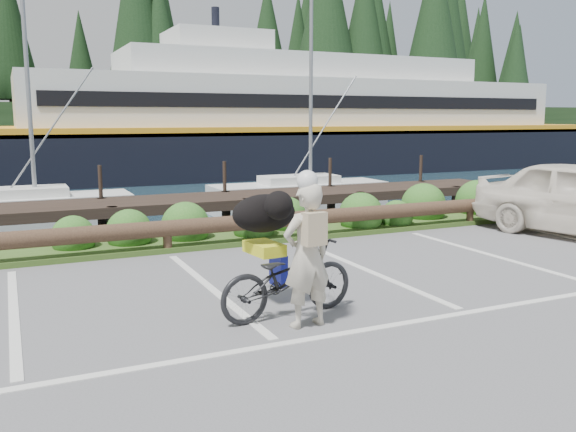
% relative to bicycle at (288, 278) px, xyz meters
% --- Properties ---
extents(ground, '(72.00, 72.00, 0.00)m').
position_rel_bicycle_xyz_m(ground, '(-0.49, -0.44, -0.48)').
color(ground, '#59595B').
extents(harbor_backdrop, '(170.00, 160.00, 30.00)m').
position_rel_bicycle_xyz_m(harbor_backdrop, '(-0.10, 78.02, -0.48)').
color(harbor_backdrop, '#172D38').
rests_on(harbor_backdrop, ground).
extents(vegetation_strip, '(34.00, 1.60, 0.10)m').
position_rel_bicycle_xyz_m(vegetation_strip, '(-0.49, 4.86, -0.43)').
color(vegetation_strip, '#3D5B21').
rests_on(vegetation_strip, ground).
extents(log_rail, '(32.00, 0.30, 0.60)m').
position_rel_bicycle_xyz_m(log_rail, '(-0.49, 4.16, -0.48)').
color(log_rail, '#443021').
rests_on(log_rail, ground).
extents(bicycle, '(1.89, 0.85, 0.96)m').
position_rel_bicycle_xyz_m(bicycle, '(0.00, 0.00, 0.00)').
color(bicycle, black).
rests_on(bicycle, ground).
extents(cyclist, '(0.66, 0.48, 1.70)m').
position_rel_bicycle_xyz_m(cyclist, '(0.05, -0.42, 0.37)').
color(cyclist, beige).
rests_on(cyclist, ground).
extents(dog, '(0.52, 0.91, 0.50)m').
position_rel_bicycle_xyz_m(dog, '(-0.07, 0.58, 0.73)').
color(dog, black).
rests_on(dog, bicycle).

